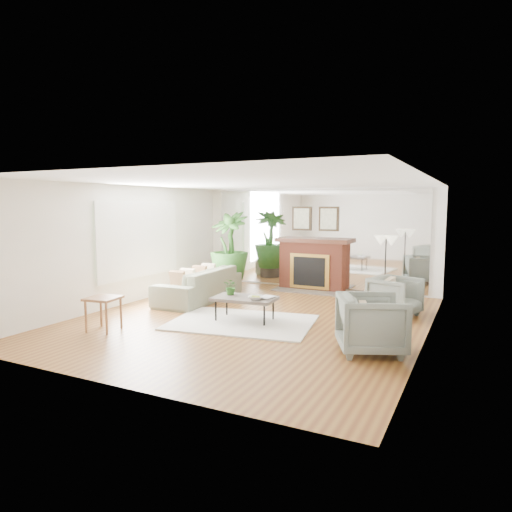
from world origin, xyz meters
The scene contains 18 objects.
ground centered at (0.00, 0.00, 0.00)m, with size 7.00×7.00×0.00m, color brown.
wall_left centered at (-2.99, 0.00, 1.25)m, with size 0.02×7.00×2.50m, color white.
wall_right centered at (2.99, 0.00, 1.25)m, with size 0.02×7.00×2.50m, color white.
wall_back centered at (0.00, 3.49, 1.25)m, with size 6.00×0.02×2.50m, color white.
mirror_panel centered at (0.00, 3.47, 1.25)m, with size 5.40×0.04×2.40m, color silver.
window_panel centered at (-2.96, 0.40, 1.35)m, with size 0.04×2.40×1.50m, color #B2E09E.
fireplace centered at (0.00, 3.26, 0.66)m, with size 1.85×0.83×2.05m.
area_rug centered at (-0.04, -0.34, 0.01)m, with size 2.48×1.77×0.03m, color white.
coffee_table centered at (-0.05, -0.21, 0.41)m, with size 1.16×0.74×0.44m.
sofa centered at (-1.80, 0.97, 0.35)m, with size 2.39×0.93×0.70m, color slate.
armchair_back centered at (2.30, 1.42, 0.37)m, with size 0.79×0.82×0.74m, color slate.
armchair_front centered at (2.37, -0.95, 0.42)m, with size 0.89×0.91×0.83m, color slate.
side_table centered at (-1.88, -1.79, 0.48)m, with size 0.57×0.57×0.57m.
potted_ficus centered at (-1.78, 2.26, 1.03)m, with size 1.03×1.03×1.92m.
floor_lamp centered at (1.97, 2.15, 1.25)m, with size 0.48×0.26×1.47m.
tabletop_plant centered at (-0.36, -0.15, 0.60)m, with size 0.27×0.24×0.30m, color #315D22.
fruit_bowl centered at (0.23, -0.32, 0.48)m, with size 0.27×0.27×0.07m, color #925E3A.
book centered at (0.22, -0.09, 0.46)m, with size 0.23×0.31×0.02m, color #925E3A.
Camera 1 is at (3.71, -7.33, 2.10)m, focal length 32.00 mm.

